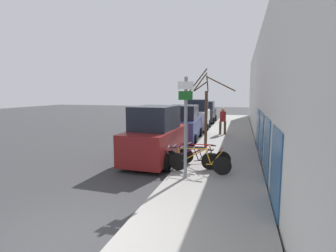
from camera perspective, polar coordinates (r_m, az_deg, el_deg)
The scene contains 14 objects.
ground_plane at distance 16.07m, azimuth 3.32°, elevation -3.49°, with size 80.00×80.00×0.00m, color #333335.
sidewalk_curb at distance 18.47m, azimuth 13.12°, elevation -2.01°, with size 3.20×32.00×0.15m.
building_facade at distance 18.16m, azimuth 18.97°, elevation 7.62°, with size 0.23×32.00×6.50m.
signpost at distance 8.63m, azimuth 3.86°, elevation 0.33°, with size 0.51×0.13×3.36m.
bicycle_0 at distance 9.51m, azimuth 6.81°, elevation -7.81°, with size 2.27×0.44×0.91m.
bicycle_1 at distance 9.90m, azimuth 4.13°, elevation -7.23°, with size 2.30×0.58×0.87m.
bicycle_2 at distance 10.11m, azimuth 5.15°, elevation -6.98°, with size 2.29×0.44×0.85m.
bicycle_3 at distance 10.47m, azimuth 7.80°, elevation -6.49°, with size 2.11×0.46×0.87m.
parked_car_0 at distance 11.40m, azimuth -2.61°, elevation -2.38°, with size 2.16×4.32×2.44m.
parked_car_1 at distance 16.71m, azimuth 3.33°, elevation 0.41°, with size 2.25×4.69×2.22m.
parked_car_2 at distance 21.66m, azimuth 6.44°, elevation 2.23°, with size 2.16×4.40×2.45m.
parked_car_3 at distance 27.03m, azimuth 8.22°, elevation 2.93°, with size 2.07×4.67×2.13m.
pedestrian_near at distance 18.28m, azimuth 11.85°, elevation 1.50°, with size 0.47×0.41×1.83m.
street_tree at distance 13.55m, azimuth 8.30°, elevation 3.39°, with size 2.24×1.68×4.06m.
Camera 1 is at (3.39, -4.22, 3.01)m, focal length 28.00 mm.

